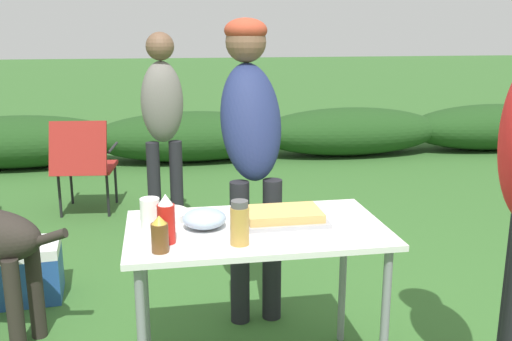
{
  "coord_description": "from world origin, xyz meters",
  "views": [
    {
      "loc": [
        -0.4,
        -2.27,
        1.56
      ],
      "look_at": [
        0.07,
        0.39,
        0.89
      ],
      "focal_mm": 40.0,
      "sensor_mm": 36.0,
      "label": 1
    }
  ],
  "objects_px": {
    "paper_cup_stack": "(150,216)",
    "standing_person_in_olive_jacket": "(251,131)",
    "camp_chair_near_hedge": "(84,161)",
    "spice_jar": "(240,223)",
    "plate_stack": "(164,215)",
    "beer_bottle": "(160,235)",
    "food_tray": "(283,216)",
    "ketchup_bottle": "(166,220)",
    "standing_person_in_dark_puffer": "(163,115)",
    "cooler_box": "(18,272)",
    "mixing_bowl": "(204,219)",
    "folding_table": "(256,244)"
  },
  "relations": [
    {
      "from": "folding_table",
      "to": "cooler_box",
      "type": "height_order",
      "value": "folding_table"
    },
    {
      "from": "plate_stack",
      "to": "beer_bottle",
      "type": "relative_size",
      "value": 1.49
    },
    {
      "from": "standing_person_in_dark_puffer",
      "to": "mixing_bowl",
      "type": "bearing_deg",
      "value": -93.23
    },
    {
      "from": "plate_stack",
      "to": "standing_person_in_dark_puffer",
      "type": "relative_size",
      "value": 0.14
    },
    {
      "from": "beer_bottle",
      "to": "spice_jar",
      "type": "relative_size",
      "value": 0.81
    },
    {
      "from": "folding_table",
      "to": "camp_chair_near_hedge",
      "type": "xyz_separation_m",
      "value": [
        -1.03,
        2.63,
        -0.2
      ]
    },
    {
      "from": "paper_cup_stack",
      "to": "spice_jar",
      "type": "distance_m",
      "value": 0.39
    },
    {
      "from": "mixing_bowl",
      "to": "food_tray",
      "type": "bearing_deg",
      "value": 2.12
    },
    {
      "from": "camp_chair_near_hedge",
      "to": "spice_jar",
      "type": "bearing_deg",
      "value": -65.94
    },
    {
      "from": "paper_cup_stack",
      "to": "standing_person_in_dark_puffer",
      "type": "relative_size",
      "value": 0.1
    },
    {
      "from": "standing_person_in_dark_puffer",
      "to": "camp_chair_near_hedge",
      "type": "relative_size",
      "value": 1.85
    },
    {
      "from": "mixing_bowl",
      "to": "plate_stack",
      "type": "bearing_deg",
      "value": 138.35
    },
    {
      "from": "plate_stack",
      "to": "standing_person_in_olive_jacket",
      "type": "distance_m",
      "value": 0.75
    },
    {
      "from": "paper_cup_stack",
      "to": "standing_person_in_olive_jacket",
      "type": "height_order",
      "value": "standing_person_in_olive_jacket"
    },
    {
      "from": "standing_person_in_olive_jacket",
      "to": "camp_chair_near_hedge",
      "type": "relative_size",
      "value": 1.95
    },
    {
      "from": "beer_bottle",
      "to": "ketchup_bottle",
      "type": "relative_size",
      "value": 0.72
    },
    {
      "from": "folding_table",
      "to": "plate_stack",
      "type": "xyz_separation_m",
      "value": [
        -0.38,
        0.17,
        0.09
      ]
    },
    {
      "from": "food_tray",
      "to": "ketchup_bottle",
      "type": "bearing_deg",
      "value": -162.12
    },
    {
      "from": "mixing_bowl",
      "to": "ketchup_bottle",
      "type": "bearing_deg",
      "value": -136.94
    },
    {
      "from": "standing_person_in_dark_puffer",
      "to": "standing_person_in_olive_jacket",
      "type": "bearing_deg",
      "value": -78.34
    },
    {
      "from": "paper_cup_stack",
      "to": "standing_person_in_dark_puffer",
      "type": "xyz_separation_m",
      "value": [
        0.09,
        1.99,
        0.12
      ]
    },
    {
      "from": "ketchup_bottle",
      "to": "standing_person_in_dark_puffer",
      "type": "xyz_separation_m",
      "value": [
        0.02,
        2.1,
        0.1
      ]
    },
    {
      "from": "folding_table",
      "to": "spice_jar",
      "type": "bearing_deg",
      "value": -117.52
    },
    {
      "from": "plate_stack",
      "to": "food_tray",
      "type": "bearing_deg",
      "value": -14.72
    },
    {
      "from": "spice_jar",
      "to": "camp_chair_near_hedge",
      "type": "xyz_separation_m",
      "value": [
        -0.93,
        2.82,
        -0.36
      ]
    },
    {
      "from": "beer_bottle",
      "to": "standing_person_in_olive_jacket",
      "type": "xyz_separation_m",
      "value": [
        0.5,
        0.89,
        0.23
      ]
    },
    {
      "from": "paper_cup_stack",
      "to": "ketchup_bottle",
      "type": "distance_m",
      "value": 0.13
    },
    {
      "from": "food_tray",
      "to": "mixing_bowl",
      "type": "xyz_separation_m",
      "value": [
        -0.34,
        -0.01,
        0.01
      ]
    },
    {
      "from": "paper_cup_stack",
      "to": "ketchup_bottle",
      "type": "height_order",
      "value": "ketchup_bottle"
    },
    {
      "from": "paper_cup_stack",
      "to": "standing_person_in_olive_jacket",
      "type": "xyz_separation_m",
      "value": [
        0.53,
        0.69,
        0.22
      ]
    },
    {
      "from": "beer_bottle",
      "to": "plate_stack",
      "type": "bearing_deg",
      "value": 86.64
    },
    {
      "from": "ketchup_bottle",
      "to": "plate_stack",
      "type": "bearing_deg",
      "value": 90.79
    },
    {
      "from": "folding_table",
      "to": "standing_person_in_dark_puffer",
      "type": "relative_size",
      "value": 0.71
    },
    {
      "from": "plate_stack",
      "to": "cooler_box",
      "type": "height_order",
      "value": "plate_stack"
    },
    {
      "from": "plate_stack",
      "to": "ketchup_bottle",
      "type": "distance_m",
      "value": 0.31
    },
    {
      "from": "beer_bottle",
      "to": "cooler_box",
      "type": "height_order",
      "value": "beer_bottle"
    },
    {
      "from": "folding_table",
      "to": "paper_cup_stack",
      "type": "distance_m",
      "value": 0.47
    },
    {
      "from": "ketchup_bottle",
      "to": "camp_chair_near_hedge",
      "type": "height_order",
      "value": "ketchup_bottle"
    },
    {
      "from": "beer_bottle",
      "to": "spice_jar",
      "type": "xyz_separation_m",
      "value": [
        0.31,
        0.03,
        0.02
      ]
    },
    {
      "from": "mixing_bowl",
      "to": "spice_jar",
      "type": "xyz_separation_m",
      "value": [
        0.12,
        -0.22,
        0.05
      ]
    },
    {
      "from": "paper_cup_stack",
      "to": "beer_bottle",
      "type": "height_order",
      "value": "paper_cup_stack"
    },
    {
      "from": "ketchup_bottle",
      "to": "camp_chair_near_hedge",
      "type": "bearing_deg",
      "value": 103.23
    },
    {
      "from": "paper_cup_stack",
      "to": "beer_bottle",
      "type": "bearing_deg",
      "value": -80.18
    },
    {
      "from": "standing_person_in_dark_puffer",
      "to": "food_tray",
      "type": "bearing_deg",
      "value": -83.3
    },
    {
      "from": "beer_bottle",
      "to": "camp_chair_near_hedge",
      "type": "distance_m",
      "value": 2.94
    },
    {
      "from": "spice_jar",
      "to": "standing_person_in_olive_jacket",
      "type": "distance_m",
      "value": 0.91
    },
    {
      "from": "folding_table",
      "to": "mixing_bowl",
      "type": "height_order",
      "value": "mixing_bowl"
    },
    {
      "from": "folding_table",
      "to": "standing_person_in_olive_jacket",
      "type": "height_order",
      "value": "standing_person_in_olive_jacket"
    },
    {
      "from": "food_tray",
      "to": "camp_chair_near_hedge",
      "type": "height_order",
      "value": "camp_chair_near_hedge"
    },
    {
      "from": "standing_person_in_dark_puffer",
      "to": "camp_chair_near_hedge",
      "type": "bearing_deg",
      "value": 128.44
    }
  ]
}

